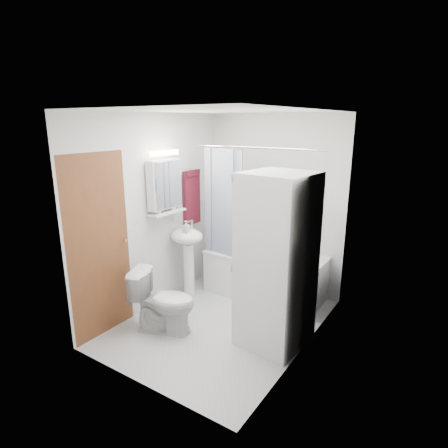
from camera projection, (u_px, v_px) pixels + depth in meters
The scene contains 20 objects.
floor at pixel (222, 322), 4.43m from camera, with size 2.60×2.60×0.00m, color silver.
room_walls at pixel (222, 199), 4.04m from camera, with size 2.60×2.60×2.60m.
wainscot at pixel (235, 267), 4.51m from camera, with size 1.98×2.58×2.58m.
door at pixel (125, 240), 4.23m from camera, with size 0.05×2.00×2.00m.
bathtub at pixel (265, 273), 5.04m from camera, with size 1.55×0.73×0.59m.
tub_spout at pixel (291, 228), 5.04m from camera, with size 0.04×0.04×0.12m, color silver.
curtain_rod at pixel (257, 148), 4.35m from camera, with size 0.02×0.02×1.73m, color silver.
shower_curtain at pixel (222, 206), 4.81m from camera, with size 0.55×0.02×1.45m.
sink at pixel (188, 247), 4.90m from camera, with size 0.44×0.37×1.04m.
medicine_cabinet at pixel (165, 183), 4.57m from camera, with size 0.13×0.50×0.71m.
shelf at pixel (167, 212), 4.66m from camera, with size 0.18×0.54×0.03m, color silver.
shower_caddy at pixel (295, 211), 4.95m from camera, with size 0.22×0.06×0.02m, color silver.
towel at pixel (192, 196), 5.12m from camera, with size 0.07×0.32×0.76m.
washer_dryer at pixel (276, 262), 3.81m from camera, with size 0.72×0.71×1.83m.
toilet at pixel (164, 302), 4.18m from camera, with size 0.40×0.72×0.70m, color white.
soap_pump at pixel (186, 231), 4.76m from camera, with size 0.08×0.17×0.08m, color gray.
shelf_bottle at pixel (158, 211), 4.53m from camera, with size 0.07×0.18×0.07m, color gray.
shelf_cup at pixel (173, 206), 4.74m from camera, with size 0.10×0.09×0.10m, color gray.
shampoo_a at pixel (296, 205), 4.92m from camera, with size 0.13×0.17×0.13m, color gray.
shampoo_b at pixel (305, 208), 4.86m from camera, with size 0.08×0.21×0.08m, color #234B8D.
Camera 1 is at (2.20, -3.30, 2.30)m, focal length 30.00 mm.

